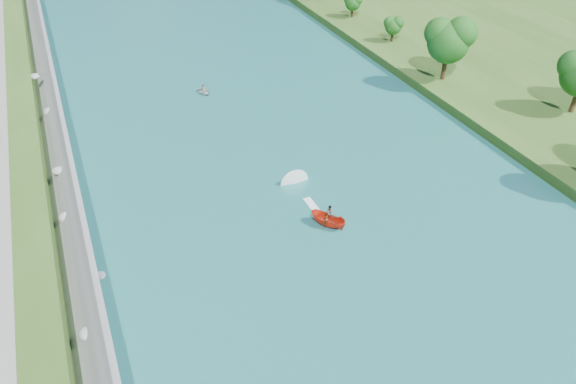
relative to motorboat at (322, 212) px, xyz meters
name	(u,v)px	position (x,y,z in m)	size (l,w,h in m)	color
ground	(380,290)	(0.32, -12.05, -0.79)	(260.00, 260.00, 0.00)	#2D5119
river_water	(295,180)	(0.32, 7.95, -0.74)	(55.00, 240.00, 0.10)	#18575E
riprap_bank	(69,223)	(-25.53, 7.51, 1.01)	(4.36, 236.00, 4.36)	slate
trees_east	(505,66)	(35.61, 13.94, 5.71)	(17.95, 139.13, 11.53)	#1A5216
motorboat	(322,212)	(0.00, 0.00, 0.00)	(3.72, 18.88, 2.16)	red
raft	(204,91)	(-3.16, 35.47, -0.35)	(2.77, 3.38, 1.48)	#95989D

